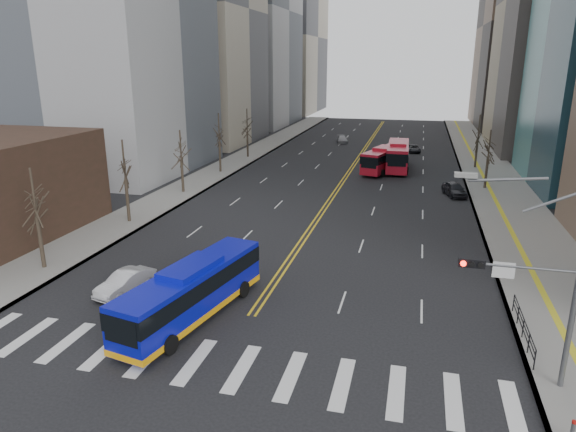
# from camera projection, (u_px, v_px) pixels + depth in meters

# --- Properties ---
(ground) EXTENTS (220.00, 220.00, 0.00)m
(ground) POSITION_uv_depth(u_px,v_px,m) (218.00, 365.00, 24.22)
(ground) COLOR black
(sidewalk_right) EXTENTS (7.00, 130.00, 0.15)m
(sidewalk_right) POSITION_uv_depth(u_px,v_px,m) (493.00, 179.00, 61.81)
(sidewalk_right) COLOR gray
(sidewalk_right) RESTS_ON ground
(sidewalk_left) EXTENTS (5.00, 130.00, 0.15)m
(sidewalk_left) POSITION_uv_depth(u_px,v_px,m) (228.00, 166.00, 69.84)
(sidewalk_left) COLOR gray
(sidewalk_left) RESTS_ON ground
(crosswalk) EXTENTS (26.70, 4.00, 0.01)m
(crosswalk) POSITION_uv_depth(u_px,v_px,m) (218.00, 365.00, 24.22)
(crosswalk) COLOR silver
(crosswalk) RESTS_ON ground
(centerline) EXTENTS (0.55, 100.00, 0.01)m
(centerline) POSITION_uv_depth(u_px,v_px,m) (358.00, 159.00, 75.24)
(centerline) COLOR gold
(centerline) RESTS_ON ground
(signal_mast) EXTENTS (5.37, 0.37, 9.39)m
(signal_mast) POSITION_uv_depth(u_px,v_px,m) (540.00, 283.00, 21.42)
(signal_mast) COLOR slate
(signal_mast) RESTS_ON ground
(pedestrian_railing) EXTENTS (0.06, 6.06, 1.02)m
(pedestrian_railing) POSITION_uv_depth(u_px,v_px,m) (523.00, 325.00, 26.17)
(pedestrian_railing) COLOR black
(pedestrian_railing) RESTS_ON sidewalk_right
(street_trees) EXTENTS (35.20, 47.20, 7.60)m
(street_trees) POSITION_uv_depth(u_px,v_px,m) (272.00, 145.00, 56.56)
(street_trees) COLOR #2E251C
(street_trees) RESTS_ON ground
(blue_bus) EXTENTS (4.48, 11.25, 3.23)m
(blue_bus) POSITION_uv_depth(u_px,v_px,m) (192.00, 290.00, 28.16)
(blue_bus) COLOR #0B10A7
(blue_bus) RESTS_ON ground
(red_bus_near) EXTENTS (5.13, 10.41, 3.25)m
(red_bus_near) POSITION_uv_depth(u_px,v_px,m) (384.00, 158.00, 66.17)
(red_bus_near) COLOR #AF1223
(red_bus_near) RESTS_ON ground
(red_bus_far) EXTENTS (3.11, 11.52, 3.63)m
(red_bus_far) POSITION_uv_depth(u_px,v_px,m) (398.00, 154.00, 67.67)
(red_bus_far) COLOR #AF1223
(red_bus_far) RESTS_ON ground
(car_white) EXTENTS (2.41, 4.37, 1.37)m
(car_white) POSITION_uv_depth(u_px,v_px,m) (125.00, 282.00, 31.59)
(car_white) COLOR silver
(car_white) RESTS_ON ground
(car_dark_mid) EXTENTS (2.82, 4.57, 1.45)m
(car_dark_mid) POSITION_uv_depth(u_px,v_px,m) (454.00, 189.00, 54.40)
(car_dark_mid) COLOR black
(car_dark_mid) RESTS_ON ground
(car_silver) EXTENTS (2.58, 4.35, 1.18)m
(car_silver) POSITION_uv_depth(u_px,v_px,m) (342.00, 139.00, 90.00)
(car_silver) COLOR gray
(car_silver) RESTS_ON ground
(car_dark_far) EXTENTS (2.48, 4.31, 1.13)m
(car_dark_far) POSITION_uv_depth(u_px,v_px,m) (414.00, 149.00, 80.70)
(car_dark_far) COLOR black
(car_dark_far) RESTS_ON ground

